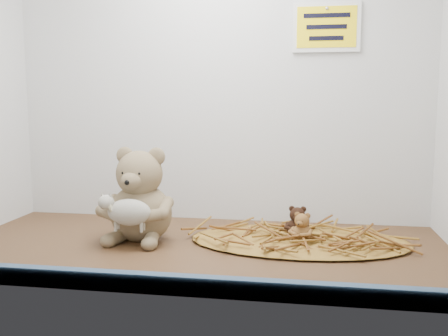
% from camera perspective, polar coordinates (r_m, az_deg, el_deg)
% --- Properties ---
extents(alcove_shell, '(1.20, 0.60, 0.90)m').
position_cam_1_polar(alcove_shell, '(1.25, -2.27, 12.26)').
color(alcove_shell, '#3B2214').
rests_on(alcove_shell, ground).
extents(front_rail, '(1.19, 0.02, 0.04)m').
position_cam_1_polar(front_rail, '(0.94, -6.84, -12.99)').
color(front_rail, '#334A62').
rests_on(front_rail, shelf_floor).
extents(straw_bed, '(0.55, 0.32, 0.01)m').
position_cam_1_polar(straw_bed, '(1.27, 8.60, -8.18)').
color(straw_bed, brown).
rests_on(straw_bed, shelf_floor).
extents(main_teddy, '(0.20, 0.21, 0.24)m').
position_cam_1_polar(main_teddy, '(1.27, -9.51, -2.93)').
color(main_teddy, '#887A54').
rests_on(main_teddy, shelf_floor).
extents(toy_lamb, '(0.14, 0.08, 0.09)m').
position_cam_1_polar(toy_lamb, '(1.20, -10.77, -5.00)').
color(toy_lamb, '#AFAD9D').
rests_on(toy_lamb, main_teddy).
extents(mini_teddy_tan, '(0.08, 0.08, 0.07)m').
position_cam_1_polar(mini_teddy_tan, '(1.24, 8.91, -6.58)').
color(mini_teddy_tan, brown).
rests_on(mini_teddy_tan, straw_bed).
extents(mini_teddy_brown, '(0.07, 0.07, 0.08)m').
position_cam_1_polar(mini_teddy_brown, '(1.28, 8.38, -5.97)').
color(mini_teddy_brown, black).
rests_on(mini_teddy_brown, straw_bed).
extents(wall_sign, '(0.16, 0.01, 0.11)m').
position_cam_1_polar(wall_sign, '(1.44, 11.63, 15.49)').
color(wall_sign, yellow).
rests_on(wall_sign, back_wall).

